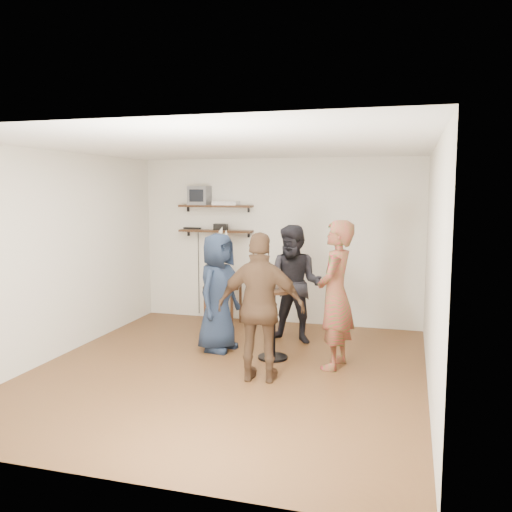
{
  "coord_description": "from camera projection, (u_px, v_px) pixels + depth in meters",
  "views": [
    {
      "loc": [
        2.02,
        -5.8,
        2.13
      ],
      "look_at": [
        0.24,
        0.4,
        1.32
      ],
      "focal_mm": 38.0,
      "sensor_mm": 36.0,
      "label": 1
    }
  ],
  "objects": [
    {
      "name": "dvd_deck",
      "position": [
        226.0,
        203.0,
        8.61
      ],
      "size": [
        0.4,
        0.24,
        0.06
      ],
      "primitive_type": "cube",
      "color": "silver",
      "rests_on": "shelf_upper"
    },
    {
      "name": "side_table",
      "position": [
        223.0,
        291.0,
        8.45
      ],
      "size": [
        0.64,
        0.64,
        0.65
      ],
      "rotation": [
        0.0,
        0.0,
        0.19
      ],
      "color": "black",
      "rests_on": "room"
    },
    {
      "name": "crt_monitor",
      "position": [
        200.0,
        195.0,
        8.71
      ],
      "size": [
        0.32,
        0.3,
        0.3
      ],
      "primitive_type": "cube",
      "color": "#59595B",
      "rests_on": "shelf_upper"
    },
    {
      "name": "vase_lilies",
      "position": [
        223.0,
        266.0,
        8.4
      ],
      "size": [
        0.19,
        0.19,
        0.92
      ],
      "rotation": [
        0.0,
        0.0,
        0.19
      ],
      "color": "silver",
      "rests_on": "side_table"
    },
    {
      "name": "drinks_table",
      "position": [
        273.0,
        314.0,
        6.76
      ],
      "size": [
        0.49,
        0.49,
        0.89
      ],
      "color": "black",
      "rests_on": "room"
    },
    {
      "name": "shelf_upper",
      "position": [
        216.0,
        206.0,
        8.66
      ],
      "size": [
        1.2,
        0.25,
        0.04
      ],
      "primitive_type": "cube",
      "color": "black",
      "rests_on": "room"
    },
    {
      "name": "person_navy",
      "position": [
        218.0,
        292.0,
        7.1
      ],
      "size": [
        0.64,
        0.84,
        1.56
      ],
      "primitive_type": "imported",
      "rotation": [
        0.0,
        0.0,
        1.37
      ],
      "color": "#151F31",
      "rests_on": "room"
    },
    {
      "name": "person_dark",
      "position": [
        295.0,
        284.0,
        7.46
      ],
      "size": [
        0.87,
        0.72,
        1.63
      ],
      "primitive_type": "imported",
      "rotation": [
        0.0,
        0.0,
        -0.13
      ],
      "color": "black",
      "rests_on": "room"
    },
    {
      "name": "power_strip",
      "position": [
        192.0,
        228.0,
        8.87
      ],
      "size": [
        0.3,
        0.05,
        0.03
      ],
      "primitive_type": "cube",
      "color": "black",
      "rests_on": "shelf_lower"
    },
    {
      "name": "room",
      "position": [
        226.0,
        261.0,
        6.19
      ],
      "size": [
        4.58,
        5.08,
        2.68
      ],
      "color": "#482717",
      "rests_on": "ground"
    },
    {
      "name": "wine_glass_fr",
      "position": [
        277.0,
        278.0,
        6.65
      ],
      "size": [
        0.07,
        0.07,
        0.22
      ],
      "color": "silver",
      "rests_on": "drinks_table"
    },
    {
      "name": "person_brown",
      "position": [
        261.0,
        307.0,
        5.95
      ],
      "size": [
        1.0,
        0.48,
        1.66
      ],
      "primitive_type": "imported",
      "rotation": [
        0.0,
        0.0,
        3.22
      ],
      "color": "#422C1C",
      "rests_on": "room"
    },
    {
      "name": "wine_glass_bl",
      "position": [
        273.0,
        278.0,
        6.78
      ],
      "size": [
        0.06,
        0.06,
        0.19
      ],
      "color": "silver",
      "rests_on": "drinks_table"
    },
    {
      "name": "wine_glass_fl",
      "position": [
        268.0,
        277.0,
        6.68
      ],
      "size": [
        0.07,
        0.07,
        0.22
      ],
      "color": "silver",
      "rests_on": "drinks_table"
    },
    {
      "name": "radio",
      "position": [
        221.0,
        227.0,
        8.68
      ],
      "size": [
        0.22,
        0.1,
        0.1
      ],
      "primitive_type": "cube",
      "color": "black",
      "rests_on": "shelf_lower"
    },
    {
      "name": "person_plaid",
      "position": [
        335.0,
        295.0,
        6.39
      ],
      "size": [
        0.52,
        0.7,
        1.76
      ],
      "primitive_type": "imported",
      "rotation": [
        0.0,
        0.0,
        4.56
      ],
      "color": "#B3142E",
      "rests_on": "room"
    },
    {
      "name": "shelf_lower",
      "position": [
        216.0,
        231.0,
        8.71
      ],
      "size": [
        1.2,
        0.25,
        0.04
      ],
      "primitive_type": "cube",
      "color": "black",
      "rests_on": "room"
    },
    {
      "name": "wine_glass_br",
      "position": [
        276.0,
        277.0,
        6.71
      ],
      "size": [
        0.07,
        0.07,
        0.21
      ],
      "color": "silver",
      "rests_on": "drinks_table"
    }
  ]
}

